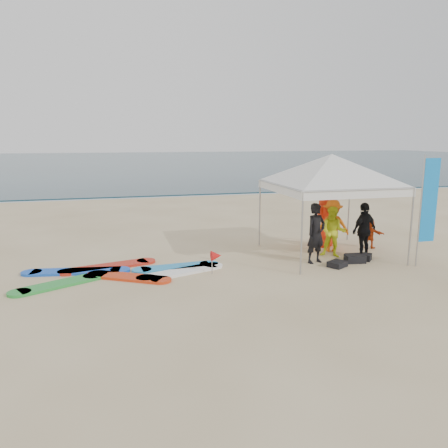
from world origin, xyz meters
The scene contains 14 objects.
ground centered at (0.00, 0.00, 0.00)m, with size 120.00×120.00×0.00m, color beige.
ocean centered at (0.00, 60.00, 0.04)m, with size 160.00×84.00×0.08m, color #0C2633.
shoreline_foam centered at (0.00, 18.20, 0.00)m, with size 160.00×1.20×0.01m, color silver.
person_black_a centered at (2.42, 2.14, 0.88)m, with size 0.64×0.42×1.76m, color black.
person_yellow centered at (3.23, 2.60, 0.78)m, with size 0.76×0.59×1.56m, color yellow.
person_orange_a centered at (3.52, 3.22, 0.84)m, with size 1.08×0.62×1.68m, color orange.
person_black_b centered at (4.11, 2.32, 0.85)m, with size 0.99×0.41×1.70m, color black.
person_orange_b centered at (3.64, 3.86, 0.96)m, with size 0.94×0.61×1.92m, color #F83616.
person_seated centered at (4.97, 3.29, 0.48)m, with size 0.89×0.28×0.96m, color #C33D11.
canopy_tent centered at (3.20, 2.86, 3.12)m, with size 4.74×4.74×3.58m.
feather_flag centered at (5.26, 1.05, 1.85)m, with size 0.54×0.04×3.15m.
marker_pennant centered at (-0.64, 1.84, 0.49)m, with size 0.28×0.28×0.64m.
gear_pile centered at (3.46, 1.84, 0.10)m, with size 1.71×0.98×0.22m.
surfboard_spread centered at (-3.13, 2.46, 0.04)m, with size 5.12×2.46×0.07m.
Camera 1 is at (-3.31, -9.16, 3.60)m, focal length 35.00 mm.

